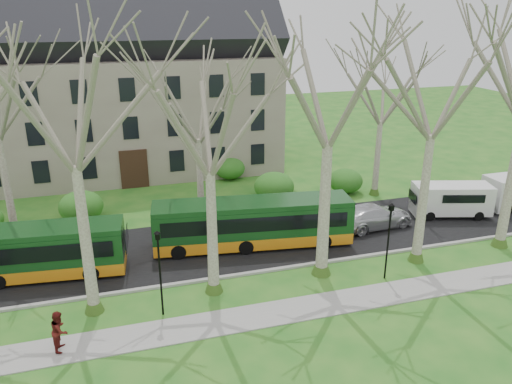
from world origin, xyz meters
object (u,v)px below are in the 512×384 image
bus_lead (12,253)px  bus_follow (253,223)px  pedestrian_b (60,330)px  sedan (374,216)px  van_a (451,200)px

bus_lead → bus_follow: bus_follow is taller
bus_lead → pedestrian_b: bus_lead is taller
bus_follow → pedestrian_b: bearing=-138.1°
sedan → pedestrian_b: bearing=105.5°
sedan → van_a: van_a is taller
van_a → pedestrian_b: van_a is taller
bus_follow → van_a: (14.64, 0.50, -0.35)m
van_a → pedestrian_b: bearing=-146.9°
bus_lead → van_a: 28.14m
van_a → pedestrian_b: 26.52m
bus_lead → sedan: bearing=7.0°
bus_lead → van_a: (28.13, 0.62, -0.30)m
van_a → pedestrian_b: size_ratio=2.89×
sedan → van_a: (6.15, 0.19, 0.36)m
bus_lead → bus_follow: bearing=6.4°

